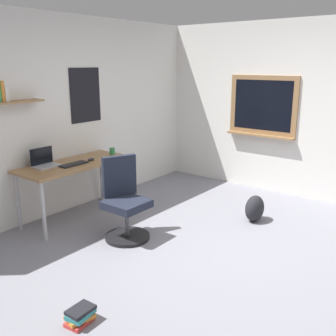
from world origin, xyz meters
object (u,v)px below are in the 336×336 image
Objects in this scene: coffee_mug at (112,151)px; keyboard at (74,164)px; office_chair at (125,204)px; laptop at (45,162)px; backpack at (255,208)px; book_stack_on_floor at (80,316)px; desk at (75,168)px; computer_mouse at (91,159)px.

keyboard is at bearing -175.98° from coffee_mug.
office_chair is 3.06× the size of laptop.
backpack is at bearing -50.76° from laptop.
laptop reaches higher than book_stack_on_floor.
backpack is (1.34, -1.89, -0.50)m from desk.
office_chair is 1.17m from coffee_mug.
office_chair is 9.13× the size of computer_mouse.
office_chair is at bearing -127.34° from coffee_mug.
backpack is at bearing -69.41° from coffee_mug.
computer_mouse reaches higher than book_stack_on_floor.
coffee_mug is at bearing -10.61° from laptop.
coffee_mug is (0.64, -0.03, 0.12)m from desk.
computer_mouse reaches higher than desk.
book_stack_on_floor is at bearing 176.86° from backpack.
keyboard is 0.71m from coffee_mug.
desk is 2.37m from backpack.
laptop is 1.30× the size of book_stack_on_floor.
computer_mouse is (0.28, -0.00, 0.01)m from keyboard.
laptop is 2.29m from book_stack_on_floor.
coffee_mug reaches higher than backpack.
book_stack_on_floor is at bearing -128.68° from desk.
backpack is at bearing -3.14° from book_stack_on_floor.
computer_mouse is at bearing -173.40° from coffee_mug.
desk is 14.19× the size of computer_mouse.
office_chair is 10.33× the size of coffee_mug.
backpack is (1.41, -1.81, -0.59)m from keyboard.
office_chair is 1.17m from laptop.
desk is 0.24m from computer_mouse.
coffee_mug reaches higher than book_stack_on_floor.
coffee_mug is (0.71, 0.05, 0.04)m from keyboard.
book_stack_on_floor is (-1.60, -1.66, -0.70)m from computer_mouse.
coffee_mug is 2.76m from book_stack_on_floor.
desk is 16.04× the size of coffee_mug.
coffee_mug is 0.27× the size of backpack.
laptop reaches higher than backpack.
office_chair is 3.97× the size of book_stack_on_floor.
desk is 0.39m from laptop.
keyboard is 4.02× the size of coffee_mug.
book_stack_on_floor is at bearing -148.54° from office_chair.
coffee_mug is (0.43, 0.05, 0.03)m from computer_mouse.
backpack is (1.67, -2.04, -0.63)m from laptop.
coffee_mug is at bearing 110.59° from backpack.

